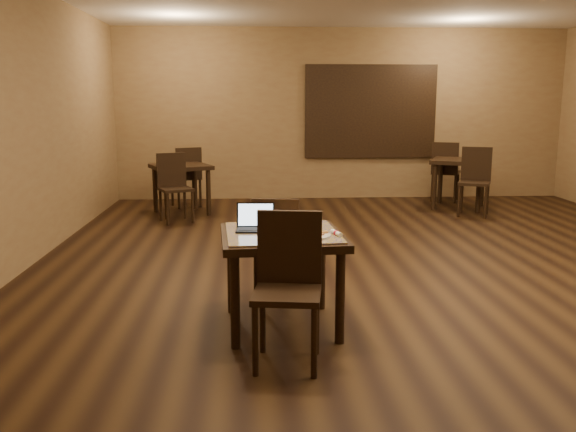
{
  "coord_description": "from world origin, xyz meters",
  "views": [
    {
      "loc": [
        -1.6,
        -5.92,
        1.76
      ],
      "look_at": [
        -1.33,
        -1.18,
        0.85
      ],
      "focal_mm": 38.0,
      "sensor_mm": 36.0,
      "label": 1
    }
  ],
  "objects": [
    {
      "name": "wall_back",
      "position": [
        0.0,
        5.0,
        1.5
      ],
      "size": [
        8.0,
        0.02,
        3.0
      ],
      "primitive_type": "cube",
      "color": "olive",
      "rests_on": "ground"
    },
    {
      "name": "other_table_b",
      "position": [
        -2.72,
        3.56,
        0.64
      ],
      "size": [
        1.08,
        1.08,
        0.77
      ],
      "rotation": [
        0.0,
        0.0,
        0.41
      ],
      "color": "black",
      "rests_on": "ground"
    },
    {
      "name": "other_table_a_chair_far",
      "position": [
        1.74,
        4.45,
        0.59
      ],
      "size": [
        0.6,
        0.6,
        1.04
      ],
      "rotation": [
        0.0,
        0.0,
        2.71
      ],
      "color": "black",
      "rests_on": "ground"
    },
    {
      "name": "pizza_pan",
      "position": [
        -1.26,
        -1.13,
        0.77
      ],
      "size": [
        0.4,
        0.4,
        0.01
      ],
      "primitive_type": "cylinder",
      "color": "silver",
      "rests_on": "tiled_table"
    },
    {
      "name": "tiled_table",
      "position": [
        -1.38,
        -1.37,
        0.66
      ],
      "size": [
        0.98,
        0.98,
        0.76
      ],
      "rotation": [
        0.0,
        0.0,
        0.07
      ],
      "color": "black",
      "rests_on": "ground"
    },
    {
      "name": "pizza_whole",
      "position": [
        -1.26,
        -1.13,
        0.78
      ],
      "size": [
        0.35,
        0.35,
        0.02
      ],
      "color": "#CEC389",
      "rests_on": "pizza_pan"
    },
    {
      "name": "pizza_slice",
      "position": [
        -1.16,
        -1.55,
        0.79
      ],
      "size": [
        0.21,
        0.21,
        0.02
      ],
      "primitive_type": null,
      "rotation": [
        0.0,
        0.0,
        0.26
      ],
      "color": "#CEC389",
      "rests_on": "plate"
    },
    {
      "name": "chair_main_far",
      "position": [
        -1.4,
        -0.75,
        0.53
      ],
      "size": [
        0.47,
        0.47,
        0.94
      ],
      "rotation": [
        0.0,
        0.0,
        2.97
      ],
      "color": "black",
      "rests_on": "ground"
    },
    {
      "name": "laptop",
      "position": [
        -1.58,
        -1.27,
        0.82
      ],
      "size": [
        0.31,
        0.25,
        0.2
      ],
      "rotation": [
        0.0,
        0.0,
        -0.05
      ],
      "color": "black",
      "rests_on": "tiled_table"
    },
    {
      "name": "other_table_a_chair_near",
      "position": [
        1.82,
        3.21,
        0.59
      ],
      "size": [
        0.6,
        0.6,
        1.04
      ],
      "rotation": [
        0.0,
        0.0,
        -0.44
      ],
      "color": "black",
      "rests_on": "ground"
    },
    {
      "name": "plate",
      "position": [
        -1.16,
        -1.55,
        0.77
      ],
      "size": [
        0.27,
        0.27,
        0.01
      ],
      "primitive_type": "cylinder",
      "color": "white",
      "rests_on": "tiled_table"
    },
    {
      "name": "other_table_b_chair_near",
      "position": [
        -2.76,
        2.97,
        0.56
      ],
      "size": [
        0.57,
        0.57,
        1.0
      ],
      "rotation": [
        0.0,
        0.0,
        0.41
      ],
      "color": "black",
      "rests_on": "ground"
    },
    {
      "name": "mural",
      "position": [
        0.5,
        4.96,
        1.55
      ],
      "size": [
        2.34,
        0.05,
        1.64
      ],
      "color": "#26618C",
      "rests_on": "wall_back"
    },
    {
      "name": "chair_main_near",
      "position": [
        -1.37,
        -1.98,
        0.58
      ],
      "size": [
        0.5,
        0.5,
        1.02
      ],
      "rotation": [
        0.0,
        0.0,
        -0.14
      ],
      "color": "black",
      "rests_on": "ground"
    },
    {
      "name": "ground",
      "position": [
        0.0,
        0.0,
        0.0
      ],
      "size": [
        10.0,
        10.0,
        0.0
      ],
      "primitive_type": "plane",
      "color": "black",
      "rests_on": "ground"
    },
    {
      "name": "spatula",
      "position": [
        -1.24,
        -1.15,
        0.79
      ],
      "size": [
        0.16,
        0.27,
        0.01
      ],
      "primitive_type": "cube",
      "rotation": [
        0.0,
        0.0,
        0.26
      ],
      "color": "silver",
      "rests_on": "pizza_whole"
    },
    {
      "name": "other_table_a",
      "position": [
        1.78,
        3.83,
        0.67
      ],
      "size": [
        1.14,
        1.14,
        0.81
      ],
      "rotation": [
        0.0,
        0.0,
        -0.44
      ],
      "color": "black",
      "rests_on": "ground"
    },
    {
      "name": "napkin_roll",
      "position": [
        -0.98,
        -1.51,
        0.78
      ],
      "size": [
        0.08,
        0.16,
        0.04
      ],
      "rotation": [
        0.0,
        0.0,
        0.29
      ],
      "color": "white",
      "rests_on": "tiled_table"
    },
    {
      "name": "other_table_b_chair_far",
      "position": [
        -2.69,
        4.15,
        0.56
      ],
      "size": [
        0.57,
        0.57,
        1.0
      ],
      "rotation": [
        0.0,
        0.0,
        3.55
      ],
      "color": "black",
      "rests_on": "ground"
    }
  ]
}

